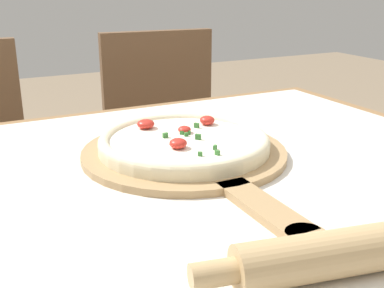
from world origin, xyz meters
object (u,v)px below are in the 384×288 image
(pizza, at_px, (184,142))
(rolling_pin, at_px, (376,247))
(chair_right, at_px, (168,147))
(pizza_peel, at_px, (189,156))

(pizza, bearing_deg, rolling_pin, -85.65)
(rolling_pin, distance_m, chair_right, 1.15)
(pizza, distance_m, chair_right, 0.80)
(rolling_pin, xyz_separation_m, chair_right, (0.24, 1.09, -0.27))
(rolling_pin, relative_size, chair_right, 0.45)
(chair_right, bearing_deg, rolling_pin, -98.22)
(pizza_peel, relative_size, rolling_pin, 1.31)
(pizza_peel, relative_size, pizza, 1.79)
(pizza_peel, xyz_separation_m, pizza, (0.00, 0.02, 0.02))
(pizza_peel, relative_size, chair_right, 0.58)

